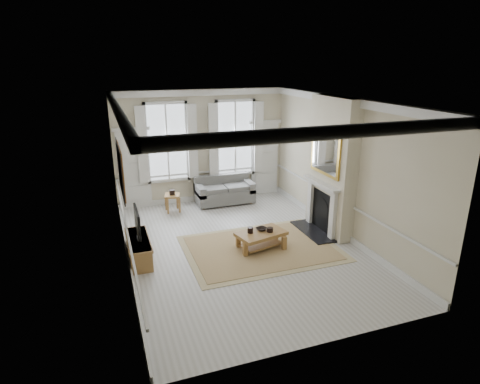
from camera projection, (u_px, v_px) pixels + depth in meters
name	position (u px, v px, depth m)	size (l,w,h in m)	color
floor	(242.00, 247.00, 9.45)	(7.20, 7.20, 0.00)	#B7B5AD
ceiling	(242.00, 100.00, 8.38)	(7.20, 7.20, 0.00)	white
back_wall	(202.00, 147.00, 12.14)	(5.20, 5.20, 0.00)	beige
left_wall	(121.00, 190.00, 8.09)	(7.20, 7.20, 0.00)	beige
right_wall	(342.00, 168.00, 9.73)	(7.20, 7.20, 0.00)	beige
window_left	(167.00, 143.00, 11.70)	(1.26, 0.20, 2.20)	#B2BCC6
window_right	(235.00, 138.00, 12.36)	(1.26, 0.20, 2.20)	#B2BCC6
door_left	(134.00, 170.00, 11.63)	(0.90, 0.08, 2.30)	silver
door_right	(264.00, 159.00, 12.92)	(0.90, 0.08, 2.30)	silver
painting	(120.00, 170.00, 8.26)	(0.05, 1.66, 1.06)	#A86C1C
chimney_breast	(332.00, 167.00, 9.86)	(0.35, 1.70, 3.38)	beige
hearth	(313.00, 231.00, 10.25)	(0.55, 1.50, 0.05)	black
fireplace	(321.00, 205.00, 10.09)	(0.21, 1.45, 1.33)	silver
mirror	(325.00, 153.00, 9.68)	(0.06, 1.26, 1.06)	gold
sofa	(224.00, 192.00, 12.29)	(1.74, 0.85, 0.84)	#60605E
side_table	(172.00, 198.00, 11.56)	(0.51, 0.51, 0.51)	olive
rug	(261.00, 248.00, 9.38)	(3.50, 2.60, 0.02)	#AA8157
coffee_table	(261.00, 235.00, 9.27)	(1.24, 0.89, 0.42)	olive
ceramic_pot_a	(250.00, 230.00, 9.19)	(0.13, 0.13, 0.13)	black
ceramic_pot_b	(270.00, 230.00, 9.25)	(0.14, 0.14, 0.10)	black
bowl	(261.00, 229.00, 9.35)	(0.25, 0.25, 0.06)	black
tv_stand	(139.00, 249.00, 8.81)	(0.44, 1.38, 0.49)	olive
tv	(137.00, 222.00, 8.61)	(0.08, 0.90, 0.68)	black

